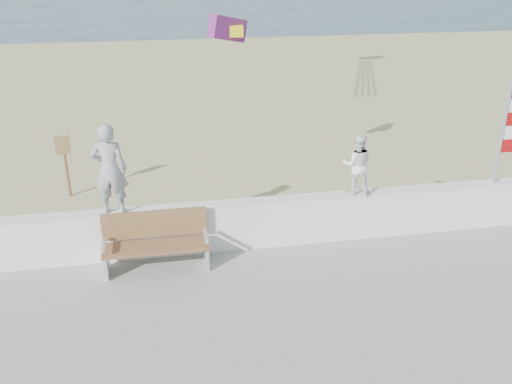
% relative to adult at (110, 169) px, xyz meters
% --- Properties ---
extents(ground, '(220.00, 220.00, 0.00)m').
position_rel_adult_xyz_m(ground, '(2.28, -2.00, -1.88)').
color(ground, '#304D61').
rests_on(ground, ground).
extents(sand, '(90.00, 40.00, 0.08)m').
position_rel_adult_xyz_m(sand, '(2.28, 7.00, -1.84)').
color(sand, tan).
rests_on(sand, ground).
extents(seawall, '(30.00, 0.35, 0.90)m').
position_rel_adult_xyz_m(seawall, '(2.28, 0.00, -1.25)').
color(seawall, white).
rests_on(seawall, boardwalk).
extents(adult, '(0.63, 0.46, 1.60)m').
position_rel_adult_xyz_m(adult, '(0.00, 0.00, 0.00)').
color(adult, '#98989D').
rests_on(adult, seawall).
extents(child, '(0.65, 0.56, 1.16)m').
position_rel_adult_xyz_m(child, '(4.40, 0.00, -0.22)').
color(child, white).
rests_on(child, seawall).
extents(bench, '(1.80, 0.57, 1.00)m').
position_rel_adult_xyz_m(bench, '(0.67, -0.45, -1.19)').
color(bench, brown).
rests_on(bench, boardwalk).
extents(parafoil_kite, '(0.90, 0.68, 0.63)m').
position_rel_adult_xyz_m(parafoil_kite, '(2.44, 2.74, 1.89)').
color(parafoil_kite, red).
rests_on(parafoil_kite, ground).
extents(sign, '(0.32, 0.07, 1.46)m').
position_rel_adult_xyz_m(sign, '(-1.26, 3.15, -0.94)').
color(sign, brown).
rests_on(sign, sand).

